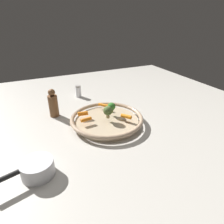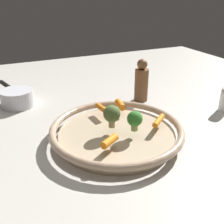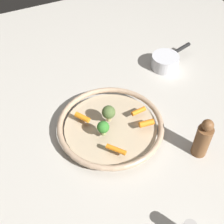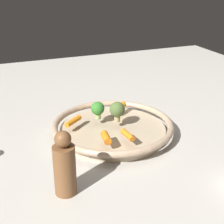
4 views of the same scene
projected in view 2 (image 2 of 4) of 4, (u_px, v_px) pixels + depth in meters
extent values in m
plane|color=#B7B2A8|center=(117.00, 140.00, 0.73)|extent=(1.87, 1.87, 0.00)
cylinder|color=tan|center=(117.00, 136.00, 0.73)|extent=(0.31, 0.31, 0.02)
torus|color=tan|center=(117.00, 129.00, 0.72)|extent=(0.36, 0.36, 0.02)
cylinder|color=orange|center=(101.00, 108.00, 0.80)|extent=(0.05, 0.02, 0.02)
cylinder|color=orange|center=(110.00, 141.00, 0.63)|extent=(0.04, 0.05, 0.02)
cylinder|color=orange|center=(159.00, 121.00, 0.72)|extent=(0.05, 0.06, 0.02)
cylinder|color=orange|center=(120.00, 105.00, 0.81)|extent=(0.05, 0.03, 0.02)
cylinder|color=tan|center=(112.00, 124.00, 0.70)|extent=(0.02, 0.02, 0.02)
sphere|color=#4B6131|center=(112.00, 114.00, 0.69)|extent=(0.04, 0.04, 0.04)
cylinder|color=#97AA66|center=(134.00, 127.00, 0.69)|extent=(0.02, 0.02, 0.02)
sphere|color=#32762A|center=(135.00, 119.00, 0.68)|extent=(0.04, 0.04, 0.04)
cylinder|color=brown|center=(141.00, 85.00, 0.96)|extent=(0.05, 0.05, 0.12)
sphere|color=brown|center=(142.00, 64.00, 0.93)|extent=(0.04, 0.04, 0.04)
cylinder|color=silver|center=(18.00, 98.00, 0.93)|extent=(0.11, 0.11, 0.06)
cylinder|color=black|center=(6.00, 85.00, 0.99)|extent=(0.09, 0.04, 0.02)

